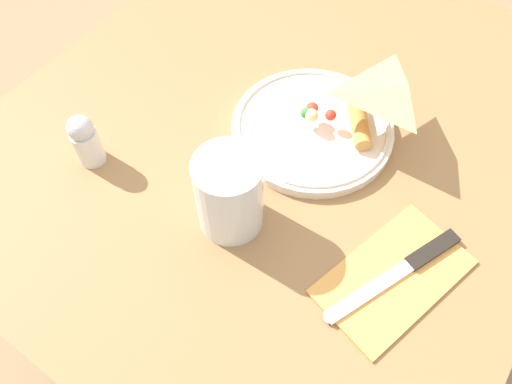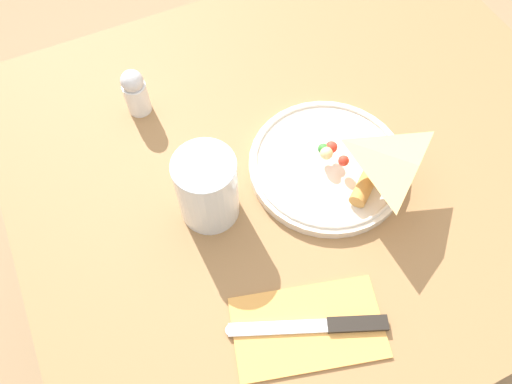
% 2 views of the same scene
% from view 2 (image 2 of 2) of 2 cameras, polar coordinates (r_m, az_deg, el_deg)
% --- Properties ---
extents(ground_plane, '(6.00, 6.00, 0.00)m').
position_cam_2_polar(ground_plane, '(1.47, 3.48, -12.25)').
color(ground_plane, '#997A56').
extents(dining_table, '(0.92, 0.80, 0.76)m').
position_cam_2_polar(dining_table, '(0.89, 5.60, 0.12)').
color(dining_table, olive).
rests_on(dining_table, ground_plane).
extents(plate_pizza, '(0.24, 0.24, 0.05)m').
position_cam_2_polar(plate_pizza, '(0.76, 8.46, 3.17)').
color(plate_pizza, silver).
rests_on(plate_pizza, dining_table).
extents(milk_glass, '(0.09, 0.09, 0.12)m').
position_cam_2_polar(milk_glass, '(0.68, -5.56, 0.22)').
color(milk_glass, white).
rests_on(milk_glass, dining_table).
extents(napkin_folded, '(0.21, 0.16, 0.00)m').
position_cam_2_polar(napkin_folded, '(0.67, 5.95, -15.13)').
color(napkin_folded, '#E59E4C').
rests_on(napkin_folded, dining_table).
extents(butter_knife, '(0.20, 0.10, 0.01)m').
position_cam_2_polar(butter_knife, '(0.66, 6.95, -14.96)').
color(butter_knife, black).
rests_on(butter_knife, napkin_folded).
extents(salt_shaker, '(0.04, 0.04, 0.08)m').
position_cam_2_polar(salt_shaker, '(0.82, -13.63, 11.07)').
color(salt_shaker, silver).
rests_on(salt_shaker, dining_table).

